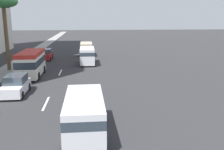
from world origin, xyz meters
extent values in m
plane|color=#2D2D30|center=(31.50, 0.00, 0.00)|extent=(198.00, 198.00, 0.00)
cube|color=gray|center=(31.50, 6.75, 0.07)|extent=(162.00, 2.50, 0.15)
cube|color=silver|center=(12.99, 0.00, 0.01)|extent=(3.20, 0.16, 0.01)
cube|color=silver|center=(24.31, 0.00, 0.01)|extent=(3.20, 0.16, 0.01)
cube|color=silver|center=(22.56, 2.98, 1.33)|extent=(6.26, 2.16, 2.19)
cube|color=#B2261E|center=(22.56, 2.98, 2.63)|extent=(6.26, 2.16, 0.42)
cube|color=#28333D|center=(22.56, 2.98, 1.74)|extent=(6.27, 2.17, 0.73)
cylinder|color=black|center=(20.74, 1.95, 0.42)|extent=(0.84, 0.26, 0.84)
cylinder|color=black|center=(20.74, 4.01, 0.42)|extent=(0.84, 0.26, 0.84)
cylinder|color=black|center=(24.37, 1.95, 0.42)|extent=(0.84, 0.26, 0.84)
cylinder|color=black|center=(24.37, 4.01, 0.42)|extent=(0.84, 0.26, 0.84)
cube|color=silver|center=(7.37, -3.03, 1.21)|extent=(5.33, 2.08, 2.03)
cube|color=#2D3842|center=(7.37, -3.03, 1.66)|extent=(5.34, 2.09, 0.49)
cylinder|color=black|center=(8.97, -2.04, 0.36)|extent=(0.72, 0.24, 0.72)
cylinder|color=black|center=(8.97, -4.02, 0.36)|extent=(0.72, 0.24, 0.72)
cylinder|color=black|center=(5.77, -2.04, 0.36)|extent=(0.72, 0.24, 0.72)
cylinder|color=black|center=(5.77, -4.02, 0.36)|extent=(0.72, 0.24, 0.72)
cube|color=silver|center=(15.66, 2.93, 0.59)|extent=(4.14, 1.75, 0.82)
cube|color=#38424C|center=(15.86, 2.93, 1.33)|extent=(2.28, 1.61, 0.67)
cylinder|color=black|center=(14.37, 2.13, 0.32)|extent=(0.64, 0.22, 0.64)
cylinder|color=black|center=(14.37, 3.73, 0.32)|extent=(0.64, 0.22, 0.64)
cylinder|color=black|center=(16.94, 2.13, 0.32)|extent=(0.64, 0.22, 0.64)
cylinder|color=black|center=(16.94, 3.73, 0.32)|extent=(0.64, 0.22, 0.64)
cube|color=#A51E1E|center=(34.32, 3.17, 0.58)|extent=(4.33, 1.71, 0.81)
cube|color=#38424C|center=(34.53, 3.17, 1.32)|extent=(2.38, 1.57, 0.66)
cylinder|color=black|center=(32.97, 2.38, 0.32)|extent=(0.64, 0.22, 0.64)
cylinder|color=black|center=(32.97, 3.95, 0.32)|extent=(0.64, 0.22, 0.64)
cylinder|color=black|center=(35.66, 2.38, 0.32)|extent=(0.64, 0.22, 0.64)
cylinder|color=black|center=(35.66, 3.95, 0.32)|extent=(0.64, 0.22, 0.64)
cube|color=beige|center=(37.91, -3.19, 1.21)|extent=(4.84, 1.96, 2.02)
cube|color=#2D3842|center=(37.91, -3.19, 1.65)|extent=(4.85, 1.97, 0.49)
cylinder|color=black|center=(39.36, -2.26, 0.36)|extent=(0.72, 0.24, 0.72)
cylinder|color=black|center=(39.36, -4.13, 0.36)|extent=(0.72, 0.24, 0.72)
cylinder|color=black|center=(36.46, -2.26, 0.36)|extent=(0.72, 0.24, 0.72)
cylinder|color=black|center=(36.46, -4.13, 0.36)|extent=(0.72, 0.24, 0.72)
cube|color=silver|center=(29.59, -3.30, 1.25)|extent=(5.00, 1.98, 2.11)
cube|color=#2D3842|center=(29.59, -3.30, 1.72)|extent=(5.01, 1.98, 0.51)
cylinder|color=black|center=(31.09, -2.36, 0.36)|extent=(0.72, 0.24, 0.72)
cylinder|color=black|center=(31.09, -4.24, 0.36)|extent=(0.72, 0.24, 0.72)
cylinder|color=black|center=(28.09, -2.36, 0.36)|extent=(0.72, 0.24, 0.72)
cylinder|color=black|center=(28.09, -4.24, 0.36)|extent=(0.72, 0.24, 0.72)
cylinder|color=brown|center=(25.92, 6.41, 3.99)|extent=(0.44, 0.44, 7.69)
ellipsoid|color=#388442|center=(25.92, 6.41, 8.34)|extent=(3.32, 3.32, 1.49)
camera|label=1|loc=(-5.94, -3.22, 6.50)|focal=40.40mm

